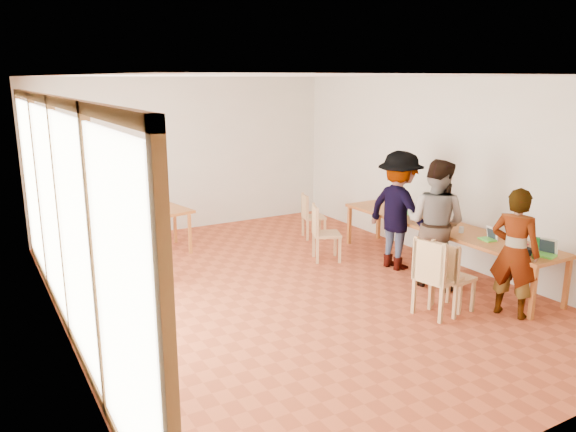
{
  "coord_description": "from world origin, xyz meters",
  "views": [
    {
      "loc": [
        -3.8,
        -6.58,
        2.97
      ],
      "look_at": [
        0.01,
        -0.0,
        1.1
      ],
      "focal_mm": 35.0,
      "sensor_mm": 36.0,
      "label": 1
    }
  ],
  "objects": [
    {
      "name": "condiment_cup",
      "position": [
        2.16,
        0.72,
        0.78
      ],
      "size": [
        0.08,
        0.08,
        0.06
      ],
      "primitive_type": "cylinder",
      "color": "white",
      "rests_on": "communal_table"
    },
    {
      "name": "communal_table",
      "position": [
        2.5,
        -0.48,
        0.7
      ],
      "size": [
        0.8,
        4.0,
        0.75
      ],
      "color": "#A75725",
      "rests_on": "ground"
    },
    {
      "name": "clear_glass",
      "position": [
        2.43,
        -0.95,
        0.8
      ],
      "size": [
        0.07,
        0.07,
        0.09
      ],
      "primitive_type": "cylinder",
      "color": "silver",
      "rests_on": "communal_table"
    },
    {
      "name": "green_bottle",
      "position": [
        2.3,
        -2.3,
        0.89
      ],
      "size": [
        0.07,
        0.07,
        0.28
      ],
      "primitive_type": "cylinder",
      "color": "#15822C",
      "rests_on": "communal_table"
    },
    {
      "name": "chair_near",
      "position": [
        1.14,
        -1.71,
        0.63
      ],
      "size": [
        0.56,
        0.56,
        0.55
      ],
      "rotation": [
        0.0,
        0.0,
        0.19
      ],
      "color": "tan",
      "rests_on": "ground"
    },
    {
      "name": "laptop_far",
      "position": [
        2.58,
        0.33,
        0.8
      ],
      "size": [
        0.25,
        0.26,
        0.19
      ],
      "rotation": [
        0.0,
        0.0,
        0.3
      ],
      "color": "#5BD441",
      "rests_on": "communal_table"
    },
    {
      "name": "laptop_near",
      "position": [
        2.54,
        -2.27,
        0.81
      ],
      "size": [
        0.29,
        0.32,
        0.23
      ],
      "rotation": [
        0.0,
        0.0,
        0.25
      ],
      "color": "#5BD441",
      "rests_on": "communal_table"
    },
    {
      "name": "ceiling",
      "position": [
        0.0,
        0.0,
        3.02
      ],
      "size": [
        6.0,
        8.0,
        0.04
      ],
      "primitive_type": "cube",
      "color": "white",
      "rests_on": "wall_back"
    },
    {
      "name": "person_near",
      "position": [
        2.05,
        -2.18,
        0.83
      ],
      "size": [
        0.6,
        0.71,
        1.67
      ],
      "primitive_type": "imported",
      "rotation": [
        0.0,
        0.0,
        1.95
      ],
      "color": "gray",
      "rests_on": "ground"
    },
    {
      "name": "window_wall",
      "position": [
        -2.96,
        0.0,
        1.5
      ],
      "size": [
        0.1,
        8.0,
        3.0
      ],
      "primitive_type": "cube",
      "color": "white",
      "rests_on": "ground"
    },
    {
      "name": "wall_right",
      "position": [
        3.0,
        0.0,
        1.5
      ],
      "size": [
        0.1,
        8.0,
        3.0
      ],
      "primitive_type": "cube",
      "color": "beige",
      "rests_on": "ground"
    },
    {
      "name": "side_table",
      "position": [
        -0.98,
        2.74,
        0.67
      ],
      "size": [
        0.9,
        0.9,
        0.75
      ],
      "rotation": [
        0.0,
        0.0,
        0.2
      ],
      "color": "#A75725",
      "rests_on": "ground"
    },
    {
      "name": "chair_empty",
      "position": [
        1.72,
        2.15,
        0.52
      ],
      "size": [
        0.49,
        0.49,
        0.45
      ],
      "rotation": [
        0.0,
        0.0,
        -0.29
      ],
      "color": "tan",
      "rests_on": "ground"
    },
    {
      "name": "person_far",
      "position": [
        2.04,
        -0.01,
        0.94
      ],
      "size": [
        0.83,
        1.29,
        1.88
      ],
      "primitive_type": "imported",
      "rotation": [
        0.0,
        0.0,
        1.68
      ],
      "color": "gray",
      "rests_on": "ground"
    },
    {
      "name": "laptop_mid",
      "position": [
        2.48,
        -1.43,
        0.8
      ],
      "size": [
        0.22,
        0.25,
        0.19
      ],
      "rotation": [
        0.0,
        0.0,
        -0.15
      ],
      "color": "#5BD441",
      "rests_on": "communal_table"
    },
    {
      "name": "chair_spare",
      "position": [
        -1.56,
        1.15,
        0.51
      ],
      "size": [
        0.39,
        0.39,
        0.44
      ],
      "rotation": [
        0.0,
        0.0,
        3.16
      ],
      "color": "tan",
      "rests_on": "ground"
    },
    {
      "name": "chair_mid",
      "position": [
        1.4,
        -1.73,
        0.59
      ],
      "size": [
        0.5,
        0.5,
        0.51
      ],
      "rotation": [
        0.0,
        0.0,
        0.13
      ],
      "color": "tan",
      "rests_on": "ground"
    },
    {
      "name": "yellow_mug",
      "position": [
        2.59,
        -0.16,
        0.8
      ],
      "size": [
        0.16,
        0.16,
        0.1
      ],
      "primitive_type": "imported",
      "rotation": [
        0.0,
        0.0,
        -0.32
      ],
      "color": "gold",
      "rests_on": "communal_table"
    },
    {
      "name": "wall_front",
      "position": [
        0.0,
        -4.0,
        1.5
      ],
      "size": [
        6.0,
        0.1,
        3.0
      ],
      "primitive_type": "cube",
      "color": "beige",
      "rests_on": "ground"
    },
    {
      "name": "ground",
      "position": [
        0.0,
        0.0,
        0.0
      ],
      "size": [
        8.0,
        8.0,
        0.0
      ],
      "primitive_type": "plane",
      "color": "#AF4D2A",
      "rests_on": "ground"
    },
    {
      "name": "person_mid",
      "position": [
        1.97,
        -0.86,
        0.93
      ],
      "size": [
        0.99,
        1.1,
        1.87
      ],
      "primitive_type": "imported",
      "rotation": [
        0.0,
        0.0,
        1.95
      ],
      "color": "gray",
      "rests_on": "ground"
    },
    {
      "name": "black_pouch",
      "position": [
        2.33,
        -2.07,
        0.8
      ],
      "size": [
        0.16,
        0.26,
        0.09
      ],
      "primitive_type": "cube",
      "color": "black",
      "rests_on": "communal_table"
    },
    {
      "name": "wall_back",
      "position": [
        0.0,
        4.0,
        1.5
      ],
      "size": [
        6.0,
        0.1,
        3.0
      ],
      "primitive_type": "cube",
      "color": "beige",
      "rests_on": "ground"
    },
    {
      "name": "pink_phone",
      "position": [
        2.73,
        -1.81,
        0.76
      ],
      "size": [
        0.05,
        0.1,
        0.01
      ],
      "primitive_type": "cube",
      "color": "#C33146",
      "rests_on": "communal_table"
    },
    {
      "name": "chair_far",
      "position": [
        1.17,
        0.91,
        0.57
      ],
      "size": [
        0.57,
        0.57,
        0.5
      ],
      "rotation": [
        0.0,
        0.0,
        -0.4
      ],
      "color": "tan",
      "rests_on": "ground"
    }
  ]
}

